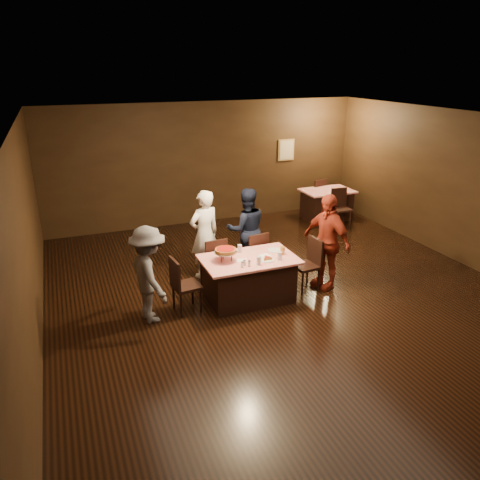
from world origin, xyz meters
name	(u,v)px	position (x,y,z in m)	size (l,w,h in m)	color
room	(305,183)	(0.00, 0.01, 2.14)	(10.00, 10.04, 3.02)	black
main_table	(249,279)	(-0.66, 0.60, 0.39)	(1.60, 1.00, 0.77)	red
back_table	(326,204)	(2.95, 4.02, 0.39)	(1.30, 0.90, 0.77)	#B70C0D
chair_far_left	(213,261)	(-1.06, 1.35, 0.47)	(0.42, 0.42, 0.95)	black
chair_far_right	(253,255)	(-0.26, 1.35, 0.47)	(0.42, 0.42, 0.95)	black
chair_end_left	(186,285)	(-1.76, 0.60, 0.47)	(0.42, 0.42, 0.95)	black
chair_end_right	(306,265)	(0.44, 0.60, 0.47)	(0.42, 0.42, 0.95)	black
chair_back_near	(342,208)	(2.95, 3.32, 0.47)	(0.42, 0.42, 0.95)	black
chair_back_far	(315,195)	(2.95, 4.62, 0.47)	(0.42, 0.42, 0.95)	black
diner_white_jacket	(205,234)	(-1.07, 1.80, 0.85)	(0.62, 0.41, 1.70)	white
diner_navy_hoodie	(246,229)	(-0.20, 1.85, 0.82)	(0.79, 0.62, 1.64)	black
diner_grey_knit	(149,275)	(-2.36, 0.53, 0.78)	(1.01, 0.58, 1.56)	slate
diner_red_shirt	(326,242)	(0.82, 0.57, 0.87)	(1.03, 0.43, 1.75)	maroon
pizza_stand	(226,251)	(-1.06, 0.65, 0.95)	(0.38, 0.38, 0.22)	black
plate_with_slice	(267,259)	(-0.41, 0.42, 0.80)	(0.25, 0.25, 0.06)	white
plate_empty	(275,250)	(-0.11, 0.75, 0.78)	(0.25, 0.25, 0.01)	white
glass_front_left	(259,261)	(-0.61, 0.30, 0.84)	(0.08, 0.08, 0.14)	silver
glass_front_right	(280,256)	(-0.21, 0.35, 0.84)	(0.08, 0.08, 0.14)	silver
glass_amber	(282,251)	(-0.06, 0.55, 0.84)	(0.08, 0.08, 0.14)	#BF7F26
glass_back	(240,249)	(-0.71, 0.90, 0.84)	(0.08, 0.08, 0.14)	silver
condiments	(245,263)	(-0.84, 0.31, 0.82)	(0.17, 0.10, 0.09)	silver
napkin_center	(265,256)	(-0.36, 0.60, 0.77)	(0.16, 0.16, 0.01)	white
napkin_left	(242,260)	(-0.81, 0.55, 0.77)	(0.16, 0.16, 0.01)	white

